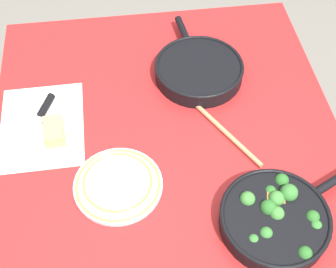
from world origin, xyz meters
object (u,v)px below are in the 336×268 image
object	(u,v)px
grater_knife	(41,115)
dinner_plate_stack	(118,184)
skillet_broccoli	(275,217)
cheese_block	(54,131)
skillet_eggs	(199,70)
wooden_spoon	(205,113)

from	to	relation	value
grater_knife	dinner_plate_stack	distance (m)	0.36
skillet_broccoli	cheese_block	distance (m)	0.67
cheese_block	dinner_plate_stack	world-z (taller)	cheese_block
skillet_eggs	dinner_plate_stack	bearing A→B (deg)	136.56
wooden_spoon	dinner_plate_stack	size ratio (longest dim) A/B	1.48
wooden_spoon	cheese_block	world-z (taller)	cheese_block
skillet_eggs	cheese_block	bearing A→B (deg)	105.57
wooden_spoon	grater_knife	bearing A→B (deg)	53.44
cheese_block	grater_knife	bearing A→B (deg)	-151.75
cheese_block	skillet_eggs	bearing A→B (deg)	112.56
skillet_broccoli	grater_knife	bearing A→B (deg)	119.10
wooden_spoon	dinner_plate_stack	distance (m)	0.36
wooden_spoon	grater_knife	world-z (taller)	grater_knife
skillet_broccoli	dinner_plate_stack	bearing A→B (deg)	132.63
wooden_spoon	grater_knife	distance (m)	0.50
cheese_block	skillet_broccoli	bearing A→B (deg)	57.50
wooden_spoon	cheese_block	size ratio (longest dim) A/B	3.70
skillet_eggs	grater_knife	size ratio (longest dim) A/B	1.84
grater_knife	dinner_plate_stack	bearing A→B (deg)	59.96
wooden_spoon	skillet_eggs	bearing A→B (deg)	-32.99
skillet_broccoli	wooden_spoon	bearing A→B (deg)	81.17
skillet_eggs	cheese_block	xyz separation A→B (m)	(0.19, -0.46, -0.01)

